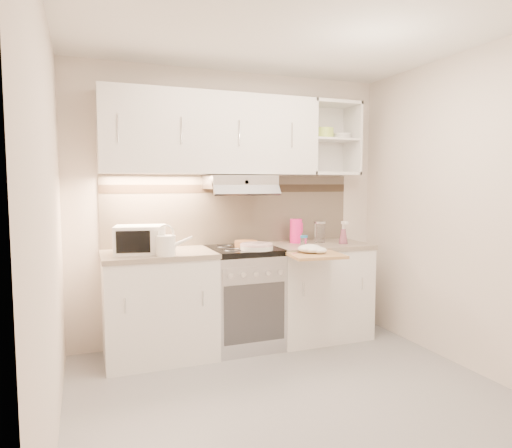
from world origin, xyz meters
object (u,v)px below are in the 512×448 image
object	(u,v)px
cutting_board	(315,255)
electric_range	(243,297)
plate_stack	(257,247)
spray_bottle	(343,234)
pink_pitcher	(296,231)
glass_jar	(320,232)
microwave	(140,239)
watering_can	(167,244)

from	to	relation	value
cutting_board	electric_range	bearing A→B (deg)	142.12
plate_stack	spray_bottle	bearing A→B (deg)	4.50
plate_stack	electric_range	bearing A→B (deg)	109.91
pink_pitcher	glass_jar	size ratio (longest dim) A/B	1.14
microwave	spray_bottle	world-z (taller)	spray_bottle
microwave	plate_stack	distance (m)	0.97
glass_jar	electric_range	bearing A→B (deg)	-175.10
electric_range	glass_jar	xyz separation A→B (m)	(0.81, 0.07, 0.55)
watering_can	plate_stack	xyz separation A→B (m)	(0.77, 0.05, -0.06)
microwave	watering_can	xyz separation A→B (m)	(0.18, -0.20, -0.02)
electric_range	cutting_board	distance (m)	0.78
watering_can	cutting_board	bearing A→B (deg)	1.95
plate_stack	cutting_board	world-z (taller)	plate_stack
electric_range	watering_can	bearing A→B (deg)	-162.67
microwave	cutting_board	distance (m)	1.45
glass_jar	cutting_board	bearing A→B (deg)	-121.97
pink_pitcher	cutting_board	world-z (taller)	pink_pitcher
plate_stack	watering_can	bearing A→B (deg)	-176.32
electric_range	spray_bottle	bearing A→B (deg)	-5.98
electric_range	watering_can	xyz separation A→B (m)	(-0.71, -0.22, 0.54)
watering_can	electric_range	bearing A→B (deg)	30.53
plate_stack	pink_pitcher	xyz separation A→B (m)	(0.51, 0.29, 0.09)
microwave	watering_can	distance (m)	0.27
electric_range	spray_bottle	size ratio (longest dim) A/B	3.95
pink_pitcher	glass_jar	bearing A→B (deg)	-8.12
electric_range	cutting_board	world-z (taller)	electric_range
microwave	plate_stack	size ratio (longest dim) A/B	1.58
watering_can	spray_bottle	xyz separation A→B (m)	(1.68, 0.12, 0.00)
watering_can	plate_stack	distance (m)	0.78
plate_stack	glass_jar	xyz separation A→B (m)	(0.74, 0.24, 0.08)
microwave	cutting_board	xyz separation A→B (m)	(1.37, -0.44, -0.14)
microwave	pink_pitcher	world-z (taller)	pink_pitcher
pink_pitcher	glass_jar	xyz separation A→B (m)	(0.23, -0.04, -0.01)
electric_range	watering_can	world-z (taller)	watering_can
watering_can	spray_bottle	bearing A→B (deg)	17.32
microwave	watering_can	bearing A→B (deg)	-37.20
glass_jar	microwave	bearing A→B (deg)	-177.00
pink_pitcher	cutting_board	size ratio (longest dim) A/B	0.53
pink_pitcher	glass_jar	distance (m)	0.24
glass_jar	pink_pitcher	bearing A→B (deg)	169.39
pink_pitcher	watering_can	bearing A→B (deg)	-162.92
pink_pitcher	cutting_board	bearing A→B (deg)	-97.10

